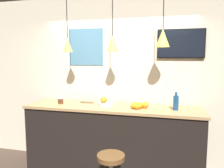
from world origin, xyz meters
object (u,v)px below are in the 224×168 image
juice_bottle (176,102)px  mounted_tv (181,44)px  spread_jar (61,101)px  fruit_bowl (105,103)px

juice_bottle → mounted_tv: 0.94m
spread_jar → mounted_tv: (1.88, 0.39, 0.92)m
fruit_bowl → spread_jar: bearing=179.9°
mounted_tv → fruit_bowl: bearing=-161.0°
juice_bottle → spread_jar: bearing=180.0°
fruit_bowl → juice_bottle: bearing=0.0°
mounted_tv → juice_bottle: bearing=-99.0°
fruit_bowl → spread_jar: 0.76m
juice_bottle → spread_jar: size_ratio=2.83×
spread_jar → mounted_tv: bearing=11.6°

